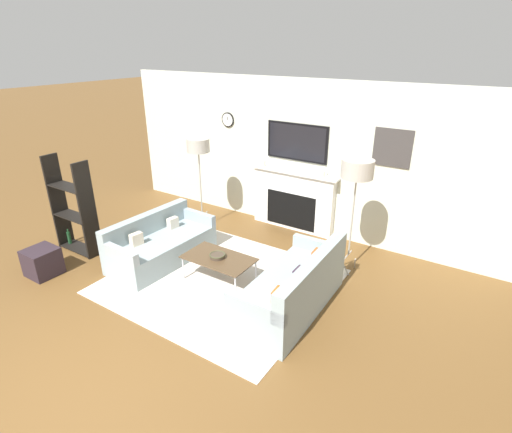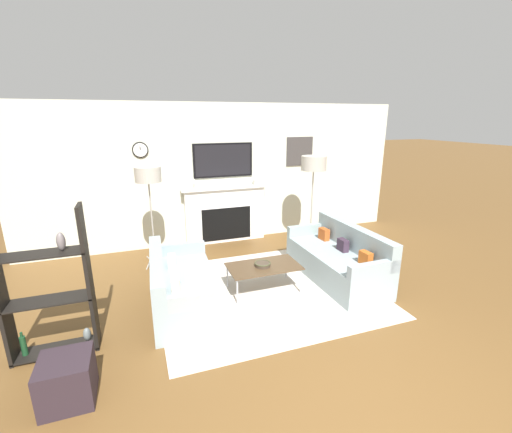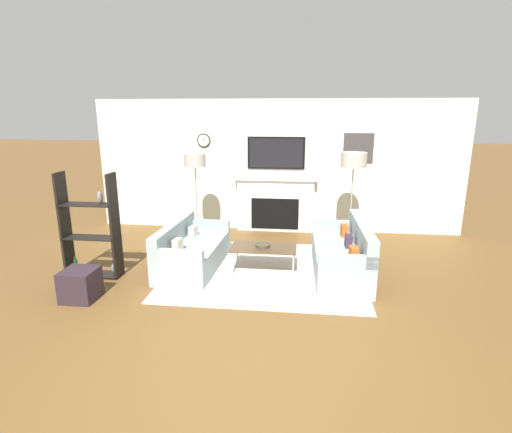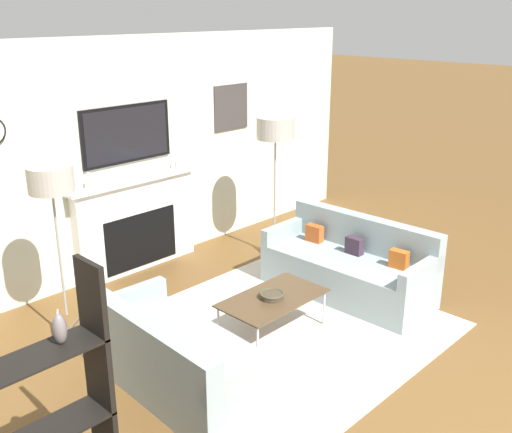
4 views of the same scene
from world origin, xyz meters
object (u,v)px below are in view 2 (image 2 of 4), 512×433
Objects in this scene: couch_left at (181,287)px; ottoman at (67,380)px; shelf_unit at (48,290)px; couch_right at (338,260)px; decorative_bowl at (263,264)px; floor_lamp_right at (314,164)px; floor_lamp_left at (148,176)px; coffee_table at (264,267)px.

couch_left is 1.74m from ottoman.
couch_left is at bearing 20.22° from shelf_unit.
shelf_unit reaches higher than couch_right.
couch_left is at bearing 47.90° from ottoman.
ottoman is at bearing -150.89° from decorative_bowl.
decorative_bowl is 2.67m from ottoman.
floor_lamp_right is 4.82m from ottoman.
couch_left is 2.40m from couch_right.
floor_lamp_left is 0.97× the size of floor_lamp_right.
coffee_table is at bearing -138.15° from floor_lamp_right.
couch_right is at bearing -0.32° from decorative_bowl.
ottoman is at bearing -74.48° from shelf_unit.
couch_right is at bearing 7.64° from shelf_unit.
couch_right is 1.23m from coffee_table.
coffee_table is 0.60× the size of floor_lamp_left.
floor_lamp_right is at bearing 34.45° from ottoman.
couch_right is at bearing 19.84° from ottoman.
floor_lamp_right reaches higher than floor_lamp_left.
decorative_bowl is (-0.02, -0.01, 0.06)m from coffee_table.
coffee_table is 2.37× the size of ottoman.
couch_right is 1.88m from floor_lamp_right.
couch_left is 1.86m from floor_lamp_left.
shelf_unit reaches higher than ottoman.
floor_lamp_right is at bearing 24.49° from shelf_unit.
coffee_table is 0.06m from decorative_bowl.
floor_lamp_left is (-0.24, 1.32, 1.29)m from couch_left.
shelf_unit is 3.70× the size of ottoman.
couch_right is 7.93× the size of decorative_bowl.
floor_lamp_left reaches higher than couch_left.
floor_lamp_right is at bearing 41.61° from decorative_bowl.
coffee_table is at bearing -42.71° from floor_lamp_left.
couch_right is 3.79m from ottoman.
couch_right is 3.84m from shelf_unit.
couch_right is 4.28× the size of ottoman.
ottoman is (-2.34, -1.30, -0.15)m from coffee_table.
floor_lamp_right is at bearing 0.00° from floor_lamp_left.
decorative_bowl is 2.23m from floor_lamp_left.
decorative_bowl is 0.15× the size of shelf_unit.
decorative_bowl is at bearing -138.39° from floor_lamp_right.
floor_lamp_right is 4.51m from shelf_unit.
couch_left is 1.69× the size of coffee_table.
couch_left is 1.02× the size of floor_lamp_left.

